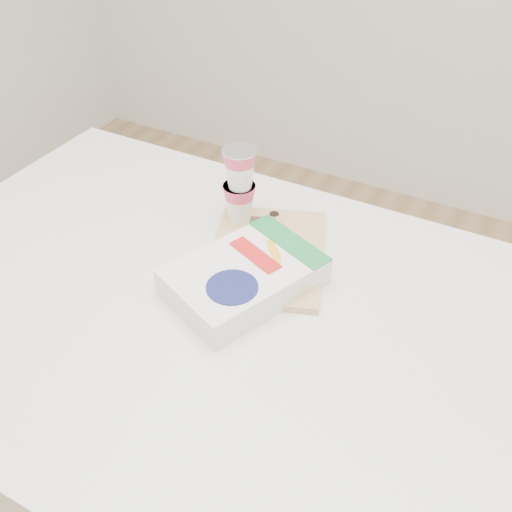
{
  "coord_description": "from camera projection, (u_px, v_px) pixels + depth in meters",
  "views": [
    {
      "loc": [
        0.4,
        -0.6,
        1.65
      ],
      "look_at": [
        0.03,
        0.11,
        0.99
      ],
      "focal_mm": 40.0,
      "sensor_mm": 36.0,
      "label": 1
    }
  ],
  "objects": [
    {
      "name": "room",
      "position": [
        198.0,
        86.0,
        0.75
      ],
      "size": [
        4.0,
        4.0,
        4.0
      ],
      "color": "tan",
      "rests_on": "ground"
    },
    {
      "name": "table",
      "position": [
        223.0,
        454.0,
        1.3
      ],
      "size": [
        1.27,
        0.85,
        0.95
      ],
      "primitive_type": "cube",
      "color": "silver",
      "rests_on": "ground"
    },
    {
      "name": "cutting_board",
      "position": [
        267.0,
        254.0,
        1.09
      ],
      "size": [
        0.3,
        0.34,
        0.01
      ],
      "primitive_type": "cube",
      "rotation": [
        0.0,
        0.0,
        0.35
      ],
      "color": "tan",
      "rests_on": "table"
    },
    {
      "name": "bananas",
      "position": [
        259.0,
        251.0,
        1.05
      ],
      "size": [
        0.14,
        0.17,
        0.05
      ],
      "color": "#382816",
      "rests_on": "cutting_board"
    },
    {
      "name": "yogurt_stack",
      "position": [
        240.0,
        183.0,
        1.12
      ],
      "size": [
        0.07,
        0.07,
        0.16
      ],
      "color": "white",
      "rests_on": "cutting_board"
    },
    {
      "name": "cereal_box",
      "position": [
        244.0,
        277.0,
        1.01
      ],
      "size": [
        0.26,
        0.31,
        0.06
      ],
      "rotation": [
        0.0,
        0.0,
        -0.4
      ],
      "color": "white",
      "rests_on": "table"
    }
  ]
}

